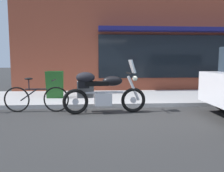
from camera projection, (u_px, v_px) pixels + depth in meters
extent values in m
plane|color=#2D2D2D|center=(117.00, 116.00, 5.76)|extent=(80.00, 80.00, 0.00)
torus|color=black|center=(133.00, 100.00, 6.17)|extent=(0.67, 0.14, 0.66)
cylinder|color=silver|center=(133.00, 100.00, 6.17)|extent=(0.16, 0.07, 0.16)
torus|color=black|center=(75.00, 102.00, 5.94)|extent=(0.67, 0.14, 0.66)
cylinder|color=silver|center=(75.00, 102.00, 5.94)|extent=(0.16, 0.07, 0.16)
cube|color=silver|center=(103.00, 99.00, 6.04)|extent=(0.46, 0.34, 0.32)
cylinder|color=silver|center=(105.00, 93.00, 6.03)|extent=(1.00, 0.14, 0.06)
ellipsoid|color=black|center=(112.00, 81.00, 6.03)|extent=(0.54, 0.32, 0.26)
cube|color=black|center=(96.00, 84.00, 5.97)|extent=(0.62, 0.29, 0.11)
cube|color=black|center=(84.00, 85.00, 5.92)|extent=(0.30, 0.24, 0.18)
cylinder|color=silver|center=(133.00, 88.00, 6.13)|extent=(0.35, 0.10, 0.67)
cylinder|color=black|center=(129.00, 73.00, 6.07)|extent=(0.09, 0.62, 0.04)
cube|color=silver|center=(132.00, 66.00, 6.06)|extent=(0.18, 0.33, 0.35)
sphere|color=#EAEACC|center=(135.00, 78.00, 6.11)|extent=(0.14, 0.14, 0.14)
cube|color=#A4A4A4|center=(85.00, 89.00, 6.18)|extent=(0.45, 0.24, 0.44)
cube|color=black|center=(85.00, 89.00, 6.29)|extent=(0.37, 0.05, 0.03)
ellipsoid|color=black|center=(85.00, 77.00, 5.91)|extent=(0.50, 0.36, 0.28)
torus|color=black|center=(56.00, 99.00, 6.23)|extent=(0.69, 0.06, 0.68)
torus|color=black|center=(17.00, 100.00, 6.19)|extent=(0.69, 0.06, 0.68)
cylinder|color=black|center=(36.00, 89.00, 6.18)|extent=(0.58, 0.05, 0.04)
cylinder|color=black|center=(29.00, 95.00, 6.19)|extent=(0.45, 0.05, 0.33)
cylinder|color=black|center=(29.00, 85.00, 6.16)|extent=(0.03, 0.03, 0.30)
ellipsoid|color=black|center=(29.00, 79.00, 6.14)|extent=(0.22, 0.11, 0.06)
cylinder|color=black|center=(54.00, 80.00, 6.17)|extent=(0.04, 0.48, 0.03)
cube|color=#1E511E|center=(54.00, 85.00, 7.64)|extent=(0.55, 0.19, 0.91)
cube|color=#1E511E|center=(55.00, 84.00, 7.86)|extent=(0.55, 0.19, 0.91)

